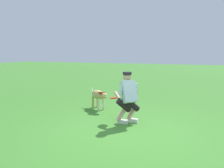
# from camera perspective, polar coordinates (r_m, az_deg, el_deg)

# --- Properties ---
(ground_plane) EXTENTS (60.00, 60.00, 0.00)m
(ground_plane) POSITION_cam_1_polar(r_m,az_deg,el_deg) (5.24, 3.83, -11.89)
(ground_plane) COLOR #3A782A
(person) EXTENTS (0.70, 0.57, 1.29)m
(person) POSITION_cam_1_polar(r_m,az_deg,el_deg) (5.68, 4.05, -3.01)
(person) COLOR silver
(person) RESTS_ON ground_plane
(dog) EXTENTS (0.90, 0.73, 0.61)m
(dog) POSITION_cam_1_polar(r_m,az_deg,el_deg) (7.18, -3.36, -2.94)
(dog) COLOR tan
(dog) RESTS_ON ground_plane
(frisbee_flying) EXTENTS (0.31, 0.31, 0.09)m
(frisbee_flying) POSITION_cam_1_polar(r_m,az_deg,el_deg) (6.94, -2.63, -2.11)
(frisbee_flying) COLOR red
(frisbee_held) EXTENTS (0.35, 0.35, 0.06)m
(frisbee_held) POSITION_cam_1_polar(r_m,az_deg,el_deg) (5.87, 0.65, -3.49)
(frisbee_held) COLOR red
(frisbee_held) RESTS_ON person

